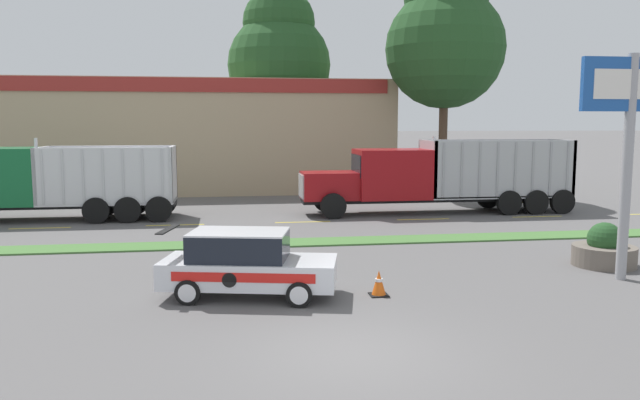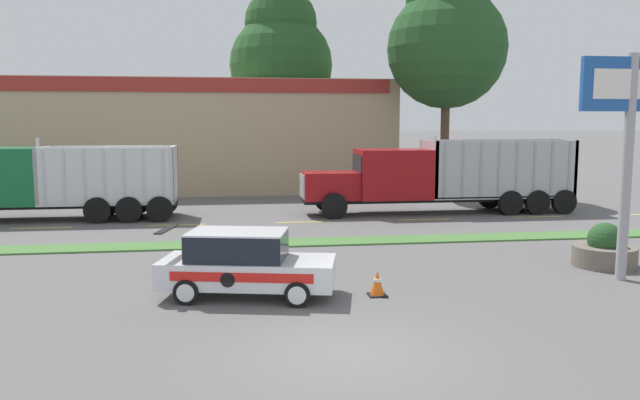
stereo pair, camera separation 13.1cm
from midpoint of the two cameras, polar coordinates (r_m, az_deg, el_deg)
The scene contains 16 objects.
ground_plane at distance 11.99m, azimuth 2.78°, elevation -13.80°, with size 600.00×600.00×0.00m, color #5B5959.
grass_verge at distance 22.26m, azimuth -2.58°, elevation -3.91°, with size 120.00×1.44×0.06m, color #477538.
centre_line_2 at distance 27.89m, azimuth -24.36°, elevation -2.35°, with size 2.40×0.14×0.01m, color yellow.
centre_line_3 at distance 26.90m, azimuth -13.23°, elevation -2.23°, with size 2.40×0.14×0.01m, color yellow.
centre_line_4 at distance 26.97m, azimuth -1.72°, elevation -2.02°, with size 2.40×0.14×0.01m, color yellow.
centre_line_5 at distance 28.11m, azimuth 9.28°, elevation -1.74°, with size 2.40×0.14×0.01m, color yellow.
centre_line_6 at distance 30.18m, azimuth 19.11°, elevation -1.44°, with size 2.40×0.14×0.01m, color yellow.
dump_truck_lead at distance 30.04m, azimuth -25.11°, elevation 1.37°, with size 10.64×2.84×3.63m.
dump_truck_mid at distance 29.77m, azimuth 8.75°, elevation 1.89°, with size 12.88×2.68×3.65m.
rally_car at distance 15.52m, azimuth -7.02°, elevation -5.77°, with size 4.52×2.59×1.67m.
store_sign_post at distance 18.64m, azimuth 26.30°, elevation 6.63°, with size 2.86×0.28×6.09m.
stone_planter at distance 20.57m, azimuth 24.38°, elevation -4.20°, with size 1.84×1.84×1.32m.
traffic_cone at distance 15.67m, azimuth 5.16°, elevation -7.59°, with size 0.46×0.46×0.64m.
store_building_backdrop at distance 42.54m, azimuth -13.40°, elevation 5.75°, with size 27.31×12.10×6.84m.
tree_behind_centre at distance 37.24m, azimuth 11.28°, elevation 14.44°, with size 6.78×6.78×13.54m.
tree_behind_right at distance 40.55m, azimuth -3.84°, elevation 13.07°, with size 6.51×6.51×12.77m.
Camera 1 is at (-2.25, -10.98, 4.27)m, focal length 35.00 mm.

